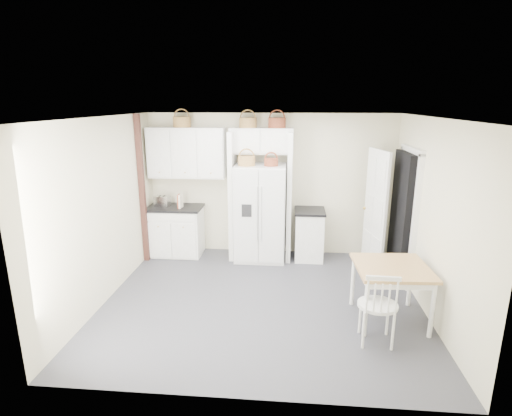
# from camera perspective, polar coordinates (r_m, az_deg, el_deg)

# --- Properties ---
(floor) EXTENTS (4.50, 4.50, 0.00)m
(floor) POSITION_cam_1_polar(r_m,az_deg,el_deg) (5.96, 0.84, -13.05)
(floor) COLOR #3E3E42
(floor) RESTS_ON ground
(ceiling) EXTENTS (4.50, 4.50, 0.00)m
(ceiling) POSITION_cam_1_polar(r_m,az_deg,el_deg) (5.26, 0.96, 12.81)
(ceiling) COLOR white
(ceiling) RESTS_ON wall_back
(wall_back) EXTENTS (4.50, 0.00, 4.50)m
(wall_back) POSITION_cam_1_polar(r_m,az_deg,el_deg) (7.40, 2.02, 3.32)
(wall_back) COLOR beige
(wall_back) RESTS_ON floor
(wall_left) EXTENTS (0.00, 4.00, 4.00)m
(wall_left) POSITION_cam_1_polar(r_m,az_deg,el_deg) (6.05, -20.87, -0.36)
(wall_left) COLOR beige
(wall_left) RESTS_ON floor
(wall_right) EXTENTS (0.00, 4.00, 4.00)m
(wall_right) POSITION_cam_1_polar(r_m,az_deg,el_deg) (5.77, 23.81, -1.40)
(wall_right) COLOR beige
(wall_right) RESTS_ON floor
(refrigerator) EXTENTS (0.89, 0.72, 1.73)m
(refrigerator) POSITION_cam_1_polar(r_m,az_deg,el_deg) (7.16, 0.63, -0.67)
(refrigerator) COLOR silver
(refrigerator) RESTS_ON floor
(base_cab_left) EXTENTS (0.95, 0.60, 0.88)m
(base_cab_left) POSITION_cam_1_polar(r_m,az_deg,el_deg) (7.63, -11.33, -3.29)
(base_cab_left) COLOR white
(base_cab_left) RESTS_ON floor
(base_cab_right) EXTENTS (0.50, 0.60, 0.88)m
(base_cab_right) POSITION_cam_1_polar(r_m,az_deg,el_deg) (7.34, 7.57, -3.88)
(base_cab_right) COLOR white
(base_cab_right) RESTS_ON floor
(dining_table) EXTENTS (0.96, 0.96, 0.76)m
(dining_table) POSITION_cam_1_polar(r_m,az_deg,el_deg) (5.60, 18.56, -11.45)
(dining_table) COLOR #A9784B
(dining_table) RESTS_ON floor
(windsor_chair) EXTENTS (0.49, 0.44, 0.96)m
(windsor_chair) POSITION_cam_1_polar(r_m,az_deg,el_deg) (5.04, 16.98, -13.11)
(windsor_chair) COLOR white
(windsor_chair) RESTS_ON floor
(counter_left) EXTENTS (0.99, 0.64, 0.04)m
(counter_left) POSITION_cam_1_polar(r_m,az_deg,el_deg) (7.50, -11.51, 0.06)
(counter_left) COLOR black
(counter_left) RESTS_ON base_cab_left
(counter_right) EXTENTS (0.54, 0.64, 0.04)m
(counter_right) POSITION_cam_1_polar(r_m,az_deg,el_deg) (7.21, 7.70, -0.43)
(counter_right) COLOR black
(counter_right) RESTS_ON base_cab_right
(toaster) EXTENTS (0.30, 0.21, 0.19)m
(toaster) POSITION_cam_1_polar(r_m,az_deg,el_deg) (7.54, -13.24, 0.96)
(toaster) COLOR silver
(toaster) RESTS_ON counter_left
(cookbook_red) EXTENTS (0.05, 0.17, 0.25)m
(cookbook_red) POSITION_cam_1_polar(r_m,az_deg,el_deg) (7.36, -10.95, 0.96)
(cookbook_red) COLOR maroon
(cookbook_red) RESTS_ON counter_left
(cookbook_cream) EXTENTS (0.05, 0.17, 0.25)m
(cookbook_cream) POSITION_cam_1_polar(r_m,az_deg,el_deg) (7.35, -10.73, 0.96)
(cookbook_cream) COLOR beige
(cookbook_cream) RESTS_ON counter_left
(basket_upper_b) EXTENTS (0.31, 0.31, 0.18)m
(basket_upper_b) POSITION_cam_1_polar(r_m,az_deg,el_deg) (7.34, -10.54, 11.98)
(basket_upper_b) COLOR brown
(basket_upper_b) RESTS_ON upper_cabinet
(basket_bridge_a) EXTENTS (0.31, 0.31, 0.17)m
(basket_bridge_a) POSITION_cam_1_polar(r_m,az_deg,el_deg) (7.12, -1.17, 12.08)
(basket_bridge_a) COLOR brown
(basket_bridge_a) RESTS_ON bridge_cabinet
(basket_bridge_b) EXTENTS (0.30, 0.30, 0.17)m
(basket_bridge_b) POSITION_cam_1_polar(r_m,az_deg,el_deg) (7.08, 3.02, 12.06)
(basket_bridge_b) COLOR maroon
(basket_bridge_b) RESTS_ON bridge_cabinet
(basket_fridge_a) EXTENTS (0.30, 0.30, 0.16)m
(basket_fridge_a) POSITION_cam_1_polar(r_m,az_deg,el_deg) (6.89, -1.36, 6.73)
(basket_fridge_a) COLOR brown
(basket_fridge_a) RESTS_ON refrigerator
(basket_fridge_b) EXTENTS (0.24, 0.24, 0.13)m
(basket_fridge_b) POSITION_cam_1_polar(r_m,az_deg,el_deg) (6.85, 2.17, 6.56)
(basket_fridge_b) COLOR maroon
(basket_fridge_b) RESTS_ON refrigerator
(upper_cabinet) EXTENTS (1.40, 0.34, 0.90)m
(upper_cabinet) POSITION_cam_1_polar(r_m,az_deg,el_deg) (7.37, -9.84, 7.79)
(upper_cabinet) COLOR white
(upper_cabinet) RESTS_ON wall_back
(bridge_cabinet) EXTENTS (1.12, 0.34, 0.45)m
(bridge_cabinet) POSITION_cam_1_polar(r_m,az_deg,el_deg) (7.12, 0.79, 9.58)
(bridge_cabinet) COLOR white
(bridge_cabinet) RESTS_ON wall_back
(fridge_panel_left) EXTENTS (0.08, 0.60, 2.30)m
(fridge_panel_left) POSITION_cam_1_polar(r_m,az_deg,el_deg) (7.21, -3.36, 1.76)
(fridge_panel_left) COLOR white
(fridge_panel_left) RESTS_ON floor
(fridge_panel_right) EXTENTS (0.08, 0.60, 2.30)m
(fridge_panel_right) POSITION_cam_1_polar(r_m,az_deg,el_deg) (7.13, 4.77, 1.59)
(fridge_panel_right) COLOR white
(fridge_panel_right) RESTS_ON floor
(trim_post) EXTENTS (0.09, 0.09, 2.60)m
(trim_post) POSITION_cam_1_polar(r_m,az_deg,el_deg) (7.23, -15.96, 2.46)
(trim_post) COLOR #442019
(trim_post) RESTS_ON floor
(doorway_void) EXTENTS (0.18, 0.85, 2.05)m
(doorway_void) POSITION_cam_1_polar(r_m,az_deg,el_deg) (6.73, 20.21, -1.23)
(doorway_void) COLOR black
(doorway_void) RESTS_ON floor
(door_slab) EXTENTS (0.21, 0.79, 2.05)m
(door_slab) POSITION_cam_1_polar(r_m,az_deg,el_deg) (6.96, 16.66, -0.41)
(door_slab) COLOR white
(door_slab) RESTS_ON floor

